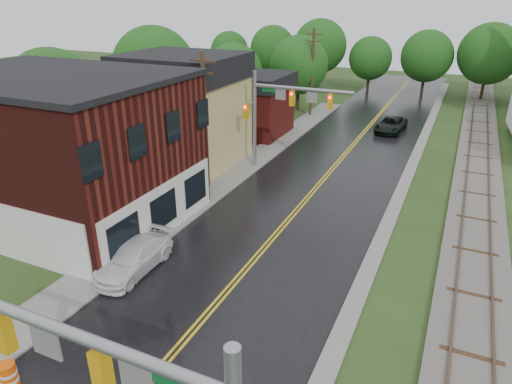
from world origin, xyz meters
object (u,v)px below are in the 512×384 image
Objects in this scene: traffic_signal_far at (282,105)px; suv_dark at (391,125)px; tree_left_b at (155,71)px; tree_left_c at (235,74)px; construction_barrel at (9,376)px; utility_pole_c at (312,71)px; tree_left_e at (300,67)px; brick_building at (57,147)px; tree_left_a at (54,96)px; utility_pole_b at (205,120)px; pickup_white at (134,258)px.

traffic_signal_far reaches higher than suv_dark.
tree_left_b is 9.03m from tree_left_c.
construction_barrel is at bearing -74.71° from tree_left_c.
utility_pole_c is 1.10× the size of tree_left_e.
traffic_signal_far is 17.33m from utility_pole_c.
brick_building is at bearing -114.37° from suv_dark.
utility_pole_c reaches higher than suv_dark.
tree_left_b is 1.27× the size of tree_left_c.
tree_left_a is at bearing -101.31° from tree_left_b.
utility_pole_c is 25.67m from tree_left_a.
utility_pole_b is 14.87m from tree_left_b.
tree_left_c is at bearing 111.49° from utility_pole_b.
tree_left_b is at bearing -150.29° from suv_dark.
tree_left_a reaches higher than pickup_white.
traffic_signal_far reaches higher than construction_barrel.
tree_left_c is at bearing -170.60° from suv_dark.
utility_pole_b is 21.54m from suv_dark.
brick_building is 10.14m from tree_left_a.
tree_left_a is 1.06× the size of tree_left_e.
tree_left_b is at bearing 107.61° from brick_building.
utility_pole_b is at bearing -110.25° from suv_dark.
traffic_signal_far reaches higher than pickup_white.
tree_left_a is at bearing 136.87° from brick_building.
tree_left_e is (5.00, 6.00, 0.30)m from tree_left_c.
utility_pole_c is 16.42m from tree_left_b.
traffic_signal_far is 15.83m from suv_dark.
traffic_signal_far is 0.85× the size of tree_left_a.
tree_left_b reaches higher than construction_barrel.
utility_pole_b is 1.10× the size of tree_left_e.
utility_pole_b is 22.00m from utility_pole_c.
pickup_white is (15.05, -10.27, -4.44)m from tree_left_a.
tree_left_c is 7.82m from tree_left_e.
traffic_signal_far is 1.57× the size of pickup_white.
brick_building is at bearing -43.13° from tree_left_a.
suv_dark is at bearing -17.61° from utility_pole_c.
traffic_signal_far is 17.16m from tree_left_a.
traffic_signal_far is at bearing 84.06° from pickup_white.
traffic_signal_far is at bearing 53.08° from brick_building.
tree_left_b reaches higher than utility_pole_c.
utility_pole_c is 1.83× the size of suv_dark.
traffic_signal_far is at bearing 17.30° from tree_left_a.
traffic_signal_far is 7.39× the size of construction_barrel.
tree_left_a is (-7.36, 6.90, 0.96)m from brick_building.
brick_building is at bearing 155.30° from pickup_white.
utility_pole_b and utility_pole_c have the same top height.
tree_left_e is 12.74m from suv_dark.
utility_pole_c reaches higher than tree_left_a.
construction_barrel is (-6.30, -36.98, -0.19)m from suv_dark.
tree_left_e reaches higher than traffic_signal_far.
utility_pole_b is (5.68, 7.00, 0.57)m from brick_building.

